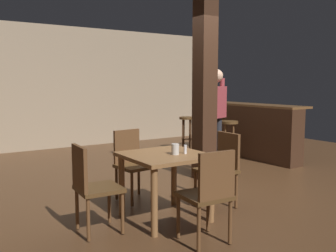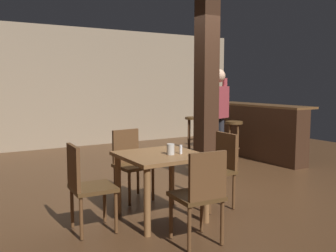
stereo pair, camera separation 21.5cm
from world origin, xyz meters
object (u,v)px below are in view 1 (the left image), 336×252
object	(u,v)px
salt_shaker	(185,149)
bar_stool_far	(187,125)
bar_counter	(250,130)
chair_south	(209,192)
chair_east	(221,165)
dining_table	(165,166)
napkin_cup	(175,149)
chair_north	(132,161)
standing_person	(216,114)
chair_west	(91,184)
bar_stool_near	(229,132)
bar_stool_mid	(205,127)

from	to	relation	value
salt_shaker	bar_stool_far	world-z (taller)	salt_shaker
bar_counter	bar_stool_far	xyz separation A→B (m)	(-0.60, 1.34, 0.01)
chair_south	chair_east	world-z (taller)	same
dining_table	napkin_cup	bearing A→B (deg)	-54.45
napkin_cup	salt_shaker	bearing A→B (deg)	-10.80
chair_north	napkin_cup	world-z (taller)	chair_north
salt_shaker	standing_person	xyz separation A→B (m)	(1.54, 1.30, 0.22)
chair_south	chair_west	distance (m)	1.16
standing_person	dining_table	bearing A→B (deg)	-145.56
napkin_cup	chair_south	bearing A→B (deg)	-98.32
dining_table	standing_person	world-z (taller)	standing_person
chair_east	bar_stool_near	size ratio (longest dim) A/B	1.14
chair_south	napkin_cup	distance (m)	0.76
dining_table	bar_stool_far	world-z (taller)	bar_stool_far
standing_person	bar_stool_far	bearing A→B (deg)	65.17
standing_person	bar_stool_mid	distance (m)	1.77
chair_west	salt_shaker	distance (m)	1.07
dining_table	chair_west	distance (m)	0.85
bar_counter	napkin_cup	bearing A→B (deg)	-147.29
chair_west	napkin_cup	distance (m)	0.96
chair_west	bar_counter	distance (m)	4.60
chair_west	salt_shaker	xyz separation A→B (m)	(1.03, -0.16, 0.27)
chair_east	bar_stool_mid	distance (m)	3.25
napkin_cup	bar_stool_mid	size ratio (longest dim) A/B	0.15
standing_person	bar_counter	bearing A→B (deg)	26.95
napkin_cup	bar_stool_mid	bearing A→B (deg)	46.17
salt_shaker	bar_counter	size ratio (longest dim) A/B	0.04
dining_table	salt_shaker	bearing A→B (deg)	-32.30
chair_west	bar_stool_mid	world-z (taller)	chair_west
salt_shaker	bar_counter	bearing A→B (deg)	33.96
chair_east	bar_counter	xyz separation A→B (m)	(2.53, 2.01, 0.04)
napkin_cup	bar_stool_far	size ratio (longest dim) A/B	0.16
dining_table	chair_north	world-z (taller)	chair_north
napkin_cup	bar_stool_mid	distance (m)	3.78
bar_counter	bar_stool_mid	size ratio (longest dim) A/B	2.98
chair_west	chair_east	world-z (taller)	same
chair_south	chair_west	xyz separation A→B (m)	(-0.81, 0.83, 0.00)
napkin_cup	standing_person	world-z (taller)	standing_person
salt_shaker	bar_stool_mid	world-z (taller)	salt_shaker
chair_east	bar_stool_near	xyz separation A→B (m)	(1.90, 1.92, 0.07)
chair_west	bar_stool_far	bearing A→B (deg)	42.77
standing_person	bar_counter	size ratio (longest dim) A/B	0.73
bar_stool_near	bar_stool_far	size ratio (longest dim) A/B	1.04
chair_east	napkin_cup	size ratio (longest dim) A/B	7.56
dining_table	salt_shaker	world-z (taller)	salt_shaker
chair_east	bar_stool_mid	size ratio (longest dim) A/B	1.12
chair_south	chair_west	bearing A→B (deg)	134.04
salt_shaker	standing_person	distance (m)	2.03
chair_west	standing_person	bearing A→B (deg)	24.03
salt_shaker	standing_person	bearing A→B (deg)	40.16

